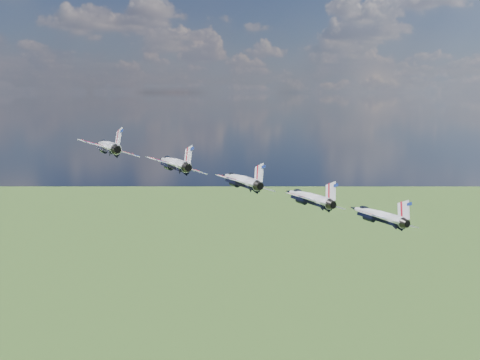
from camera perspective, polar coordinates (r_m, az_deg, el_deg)
jet_0 at (r=88.14m, az=-14.00°, el=3.54°), size 11.47×14.55×6.63m
jet_1 at (r=85.49m, az=-7.15°, el=1.82°), size 11.47×14.55×6.63m
jet_2 at (r=84.21m, az=-0.00°, el=0.00°), size 11.47×14.55×6.63m
jet_3 at (r=84.35m, az=7.25°, el=-1.85°), size 11.47×14.55×6.63m
jet_4 at (r=85.91m, az=14.37°, el=-3.63°), size 11.47×14.55×6.63m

